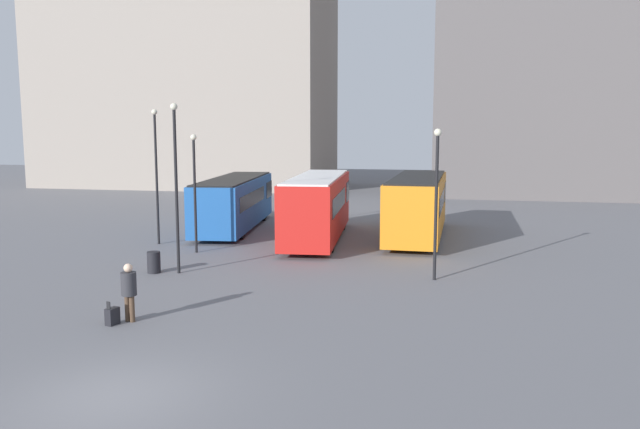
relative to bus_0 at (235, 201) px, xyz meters
name	(u,v)px	position (x,y,z in m)	size (l,w,h in m)	color
ground_plane	(112,397)	(5.21, -22.38, -1.60)	(160.00, 160.00, 0.00)	slate
building_block_left	(187,61)	(-14.47, 26.88, 11.04)	(28.72, 13.41, 25.27)	gray
bus_0	(235,201)	(0.00, 0.00, 0.00)	(3.87, 11.12, 2.94)	#1E56A3
bus_1	(318,205)	(5.41, -2.54, 0.19)	(3.34, 10.91, 3.30)	red
bus_2	(418,204)	(10.42, -0.76, 0.15)	(2.80, 10.60, 3.23)	orange
traveler	(129,287)	(2.93, -17.46, -0.57)	(0.54, 0.54, 1.74)	#4C3828
suitcase	(112,316)	(2.59, -17.84, -1.34)	(0.32, 0.44, 0.72)	black
lamp_post_0	(195,183)	(0.65, -7.15, 1.61)	(0.28, 0.28, 5.43)	black
lamp_post_1	(156,167)	(-2.06, -5.47, 2.24)	(0.28, 0.28, 6.63)	black
lamp_post_2	(176,176)	(1.65, -11.27, 2.24)	(0.28, 0.28, 6.63)	black
lamp_post_3	(436,192)	(11.57, -10.33, 1.73)	(0.28, 0.28, 5.66)	black
trash_bin	(154,262)	(0.67, -11.43, -1.17)	(0.52, 0.52, 0.85)	black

